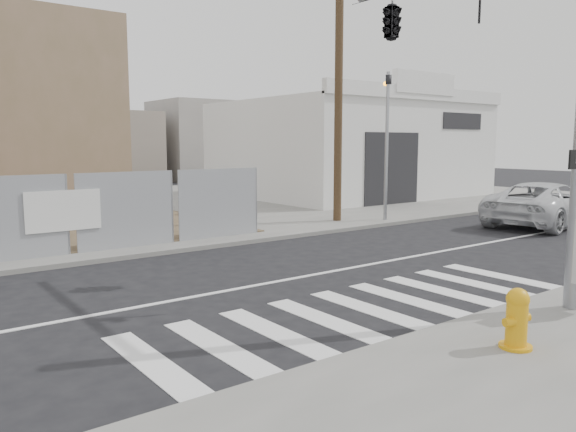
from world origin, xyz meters
TOP-DOWN VIEW (x-y plane):
  - ground at (0.00, 0.00)m, footprint 100.00×100.00m
  - sidewalk_far at (0.00, 14.00)m, footprint 50.00×20.00m
  - signal_pole at (2.49, -2.05)m, footprint 0.96×5.87m
  - far_signal_pole at (8.00, 4.60)m, footprint 0.16×0.20m
  - concrete_wall_right at (-0.50, 14.08)m, footprint 5.50×1.30m
  - auto_shop at (14.00, 12.97)m, footprint 12.00×10.20m
  - utility_pole_right at (6.50, 5.50)m, footprint 1.60×0.28m
  - fire_hydrant at (0.03, -5.27)m, footprint 0.55×0.55m
  - suv at (12.06, 0.87)m, footprint 5.70×3.13m
  - traffic_cone_d at (0.52, 5.27)m, footprint 0.50×0.50m

SIDE VIEW (x-z plane):
  - ground at x=0.00m, z-range 0.00..0.00m
  - sidewalk_far at x=0.00m, z-range 0.00..0.12m
  - traffic_cone_d at x=0.52m, z-range 0.11..0.89m
  - fire_hydrant at x=0.03m, z-range 0.11..0.95m
  - suv at x=12.06m, z-range 0.00..1.51m
  - auto_shop at x=14.00m, z-range -0.44..5.51m
  - concrete_wall_right at x=-0.50m, z-range -0.62..7.38m
  - far_signal_pole at x=8.00m, z-range 0.68..6.28m
  - signal_pole at x=2.49m, z-range 1.28..8.28m
  - utility_pole_right at x=6.50m, z-range 0.20..10.20m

